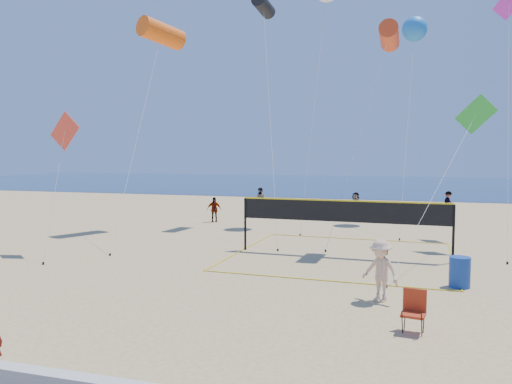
# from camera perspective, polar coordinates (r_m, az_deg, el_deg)

# --- Properties ---
(ground) EXTENTS (120.00, 120.00, 0.00)m
(ground) POSITION_cam_1_polar(r_m,az_deg,el_deg) (11.46, -6.76, -17.38)
(ground) COLOR tan
(ground) RESTS_ON ground
(ocean) EXTENTS (140.00, 50.00, 0.03)m
(ocean) POSITION_cam_1_polar(r_m,az_deg,el_deg) (72.00, 13.30, 0.90)
(ocean) COLOR navy
(ocean) RESTS_ON ground
(bystander_b) EXTENTS (1.33, 1.15, 1.79)m
(bystander_b) POSITION_cam_1_polar(r_m,az_deg,el_deg) (14.94, 14.04, -8.71)
(bystander_b) COLOR #DBB292
(bystander_b) RESTS_ON ground
(far_person_0) EXTENTS (0.99, 0.69, 1.55)m
(far_person_0) POSITION_cam_1_polar(r_m,az_deg,el_deg) (31.22, -4.82, -2.01)
(far_person_0) COLOR gray
(far_person_0) RESTS_ON ground
(far_person_1) EXTENTS (1.69, 0.99, 1.73)m
(far_person_1) POSITION_cam_1_polar(r_m,az_deg,el_deg) (33.32, 11.30, -1.52)
(far_person_1) COLOR gray
(far_person_1) RESTS_ON ground
(far_person_3) EXTENTS (0.87, 0.68, 1.75)m
(far_person_3) POSITION_cam_1_polar(r_m,az_deg,el_deg) (36.73, 0.56, -0.88)
(far_person_3) COLOR gray
(far_person_3) RESTS_ON ground
(far_person_4) EXTENTS (1.00, 1.13, 1.52)m
(far_person_4) POSITION_cam_1_polar(r_m,az_deg,el_deg) (38.99, 21.12, -1.04)
(far_person_4) COLOR gray
(far_person_4) RESTS_ON ground
(camp_chair) EXTENTS (0.61, 0.73, 1.12)m
(camp_chair) POSITION_cam_1_polar(r_m,az_deg,el_deg) (12.75, 17.60, -12.56)
(camp_chair) COLOR #A52B12
(camp_chair) RESTS_ON ground
(trash_barrel) EXTENTS (0.81, 0.81, 0.98)m
(trash_barrel) POSITION_cam_1_polar(r_m,az_deg,el_deg) (17.32, 22.26, -8.47)
(trash_barrel) COLOR navy
(trash_barrel) RESTS_ON ground
(volleyball_net) EXTENTS (9.02, 8.88, 2.35)m
(volleyball_net) POSITION_cam_1_polar(r_m,az_deg,el_deg) (20.98, 9.88, -2.92)
(volleyball_net) COLOR black
(volleyball_net) RESTS_ON ground
(kite_0) EXTENTS (2.52, 9.14, 11.66)m
(kite_0) POSITION_cam_1_polar(r_m,az_deg,el_deg) (29.47, -10.75, 17.38)
(kite_0) COLOR #FF5F11
(kite_0) RESTS_ON ground
(kite_1) EXTENTS (3.54, 9.28, 13.54)m
(kite_1) POSITION_cam_1_polar(r_m,az_deg,el_deg) (31.48, 0.86, 20.47)
(kite_1) COLOR black
(kite_1) RESTS_ON ground
(kite_2) EXTENTS (2.91, 2.32, 9.84)m
(kite_2) POSITION_cam_1_polar(r_m,az_deg,el_deg) (23.18, 14.98, 16.83)
(kite_2) COLOR red
(kite_2) RESTS_ON ground
(kite_3) EXTENTS (1.68, 2.61, 6.05)m
(kite_3) POSITION_cam_1_polar(r_m,az_deg,el_deg) (22.78, -21.09, 5.99)
(kite_3) COLOR #F2442E
(kite_3) RESTS_ON ground
(kite_4) EXTENTS (4.35, 8.22, 6.87)m
(kite_4) POSITION_cam_1_polar(r_m,az_deg,el_deg) (23.88, 23.53, 7.49)
(kite_4) COLOR green
(kite_4) RESTS_ON ground
(kite_5) EXTENTS (1.84, 8.48, 12.80)m
(kite_5) POSITION_cam_1_polar(r_m,az_deg,el_deg) (29.61, 26.93, 17.46)
(kite_5) COLOR #F334CB
(kite_5) RESTS_ON ground
(kite_7) EXTENTS (1.78, 8.73, 12.73)m
(kite_7) POSITION_cam_1_polar(r_m,az_deg,el_deg) (33.91, 17.67, 17.34)
(kite_7) COLOR blue
(kite_7) RESTS_ON ground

